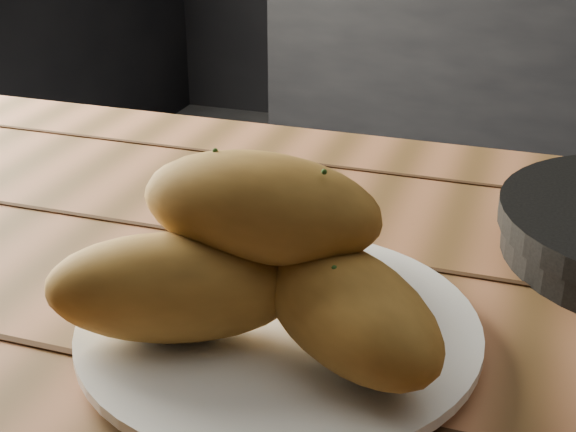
# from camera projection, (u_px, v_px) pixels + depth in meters

# --- Properties ---
(table) EXTENTS (1.56, 0.83, 0.75)m
(table) POSITION_uv_depth(u_px,v_px,m) (359.00, 432.00, 0.63)
(table) COLOR #9E5F3B
(table) RESTS_ON ground
(plate) EXTENTS (0.28, 0.28, 0.02)m
(plate) POSITION_uv_depth(u_px,v_px,m) (279.00, 330.00, 0.57)
(plate) COLOR white
(plate) RESTS_ON table
(bread_rolls) EXTENTS (0.30, 0.26, 0.12)m
(bread_rolls) POSITION_uv_depth(u_px,v_px,m) (268.00, 259.00, 0.54)
(bread_rolls) COLOR #B17E31
(bread_rolls) RESTS_ON plate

